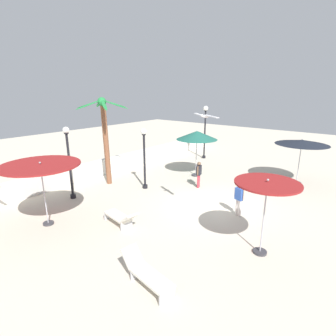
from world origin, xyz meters
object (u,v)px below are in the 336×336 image
patio_umbrella_3 (302,143)px  lamp_post_0 (144,154)px  patio_umbrella_2 (197,135)px  seagull_0 (205,116)px  patio_umbrella_0 (40,167)px  lamp_post_1 (205,126)px  palm_tree_0 (105,131)px  lamp_post_2 (69,159)px  guest_0 (199,172)px  guest_1 (239,197)px  patio_umbrella_1 (267,189)px  lounge_chair_1 (121,217)px  lounge_chair_0 (146,273)px

patio_umbrella_3 → lamp_post_0: lamp_post_0 is taller
patio_umbrella_2 → lamp_post_0: bearing=165.3°
seagull_0 → patio_umbrella_0: bearing=127.3°
patio_umbrella_2 → lamp_post_1: 4.81m
palm_tree_0 → seagull_0: size_ratio=3.83×
patio_umbrella_3 → lamp_post_2: 12.93m
patio_umbrella_3 → guest_0: 6.24m
patio_umbrella_2 → guest_1: patio_umbrella_2 is taller
patio_umbrella_0 → palm_tree_0: (4.84, 2.04, 0.68)m
patio_umbrella_2 → lamp_post_2: size_ratio=0.80×
palm_tree_0 → patio_umbrella_3: bearing=-51.0°
guest_0 → seagull_0: bearing=-146.0°
patio_umbrella_0 → lamp_post_2: bearing=37.1°
patio_umbrella_2 → seagull_0: (-5.57, -3.90, 1.86)m
guest_0 → guest_1: size_ratio=1.01×
patio_umbrella_0 → patio_umbrella_2: size_ratio=1.03×
patio_umbrella_1 → patio_umbrella_2: 8.79m
lamp_post_0 → lamp_post_1: (8.15, 1.04, 0.67)m
patio_umbrella_2 → lounge_chair_1: patio_umbrella_2 is taller
lounge_chair_0 → patio_umbrella_1: bearing=-29.4°
lounge_chair_0 → patio_umbrella_2: bearing=25.2°
lamp_post_2 → guest_0: (5.44, -4.26, -1.17)m
palm_tree_0 → seagull_0: palm_tree_0 is taller
palm_tree_0 → patio_umbrella_0: bearing=-157.1°
lamp_post_1 → lounge_chair_1: (-11.98, -3.30, -2.29)m
patio_umbrella_3 → guest_1: size_ratio=1.95×
palm_tree_0 → lounge_chair_0: bearing=-122.2°
lamp_post_0 → guest_0: bearing=-49.0°
patio_umbrella_1 → guest_0: patio_umbrella_1 is taller
patio_umbrella_2 → patio_umbrella_3: bearing=-65.7°
patio_umbrella_1 → lamp_post_0: size_ratio=0.79×
lamp_post_2 → guest_1: 8.45m
lounge_chair_0 → lamp_post_0: bearing=43.7°
guest_1 → lounge_chair_0: bearing=178.2°
palm_tree_0 → lounge_chair_0: 9.57m
patio_umbrella_0 → lounge_chair_0: patio_umbrella_0 is taller
lounge_chair_1 → guest_1: (3.94, -3.40, 0.52)m
lamp_post_2 → lounge_chair_0: (-2.29, -7.40, -1.71)m
guest_0 → seagull_0: (-3.80, -2.57, 3.60)m
patio_umbrella_0 → guest_0: size_ratio=2.01×
patio_umbrella_1 → lamp_post_0: 7.79m
guest_0 → patio_umbrella_1: bearing=-128.7°
patio_umbrella_1 → patio_umbrella_3: 8.48m
lamp_post_0 → lamp_post_1: size_ratio=0.81×
patio_umbrella_1 → patio_umbrella_2: (5.91, 6.50, 0.28)m
patio_umbrella_2 → lamp_post_1: size_ratio=0.71×
patio_umbrella_1 → guest_0: 6.78m
lamp_post_0 → lamp_post_2: bearing=150.6°
patio_umbrella_2 → patio_umbrella_3: patio_umbrella_2 is taller
patio_umbrella_0 → patio_umbrella_1: 8.50m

